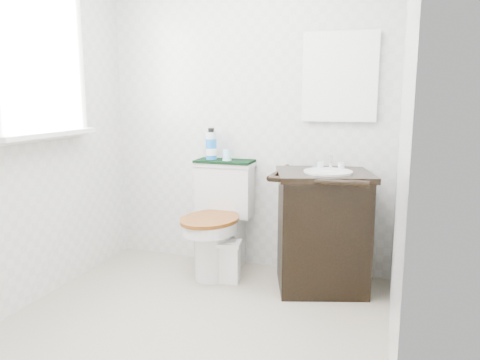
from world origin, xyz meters
The scene contains 13 objects.
floor centered at (0.00, 0.00, 0.00)m, with size 2.40×2.40×0.00m, color #A39A83.
wall_back centered at (0.00, 1.20, 1.20)m, with size 2.40×2.40×0.00m, color silver.
wall_left centered at (-1.10, 0.00, 1.20)m, with size 2.40×2.40×0.00m, color silver.
wall_right centered at (1.10, 0.00, 1.20)m, with size 2.40×2.40×0.00m, color silver.
window centered at (-1.07, 0.25, 1.55)m, with size 0.02×0.70×0.90m, color white.
mirror centered at (0.68, 1.18, 1.45)m, with size 0.50×0.02×0.60m, color silver.
toilet centered at (-0.14, 0.97, 0.36)m, with size 0.45×0.65×0.82m.
vanity centered at (0.63, 0.90, 0.43)m, with size 0.75×0.69×0.92m.
trash_bin centered at (-0.03, 0.80, 0.15)m, with size 0.23×0.20×0.30m.
towel centered at (-0.14, 1.09, 0.83)m, with size 0.44×0.22×0.02m, color black.
mouthwash_bottle centered at (-0.26, 1.10, 0.95)m, with size 0.08×0.08×0.24m.
cup centered at (-0.12, 1.07, 0.88)m, with size 0.07×0.07×0.08m, color #95D3F4.
soap_bar centered at (0.56, 1.04, 0.83)m, with size 0.07×0.04×0.02m, color #166B6E.
Camera 1 is at (1.06, -2.21, 1.33)m, focal length 35.00 mm.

